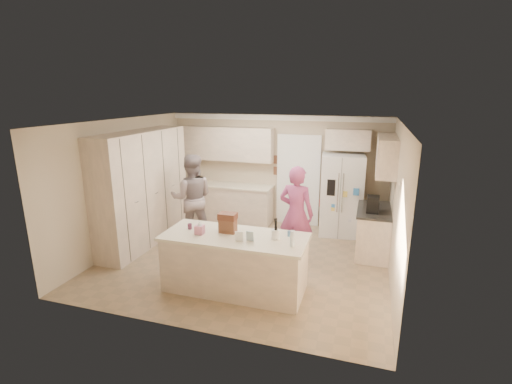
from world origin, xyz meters
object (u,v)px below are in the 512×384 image
(teen_girl, at_px, (296,214))
(dollhouse_body, at_px, (228,226))
(teen_boy, at_px, (192,198))
(island_base, at_px, (235,264))
(coffee_maker, at_px, (373,204))
(tissue_box, at_px, (200,230))
(refrigerator, at_px, (341,195))
(utensil_crock, at_px, (276,234))

(teen_girl, bearing_deg, dollhouse_body, 65.52)
(dollhouse_body, height_order, teen_girl, teen_girl)
(dollhouse_body, distance_m, teen_boy, 2.17)
(island_base, bearing_deg, coffee_maker, 42.83)
(coffee_maker, bearing_deg, tissue_box, -142.43)
(refrigerator, distance_m, teen_boy, 3.25)
(teen_girl, bearing_deg, utensil_crock, 96.67)
(utensil_crock, bearing_deg, refrigerator, 75.85)
(refrigerator, xyz_separation_m, teen_girl, (-0.69, -1.59, 0.01))
(coffee_maker, height_order, island_base, coffee_maker)
(island_base, relative_size, utensil_crock, 14.67)
(coffee_maker, bearing_deg, refrigerator, 121.12)
(island_base, xyz_separation_m, utensil_crock, (0.65, 0.05, 0.56))
(teen_boy, bearing_deg, tissue_box, 97.95)
(dollhouse_body, xyz_separation_m, teen_girl, (0.85, 1.30, -0.13))
(tissue_box, distance_m, teen_girl, 1.95)
(coffee_maker, height_order, tissue_box, coffee_maker)
(refrigerator, distance_m, tissue_box, 3.65)
(dollhouse_body, height_order, teen_boy, teen_boy)
(coffee_maker, distance_m, tissue_box, 3.28)
(tissue_box, xyz_separation_m, dollhouse_body, (0.40, 0.20, 0.04))
(utensil_crock, height_order, tissue_box, utensil_crock)
(coffee_maker, xyz_separation_m, teen_boy, (-3.65, -0.19, -0.14))
(utensil_crock, xyz_separation_m, teen_girl, (0.05, 1.35, -0.09))
(utensil_crock, bearing_deg, tissue_box, -172.87)
(refrigerator, height_order, coffee_maker, refrigerator)
(teen_boy, bearing_deg, island_base, 110.92)
(teen_boy, xyz_separation_m, teen_girl, (2.30, -0.32, -0.02))
(tissue_box, relative_size, teen_girl, 0.08)
(island_base, distance_m, dollhouse_body, 0.62)
(coffee_maker, distance_m, island_base, 2.87)
(tissue_box, bearing_deg, utensil_crock, 7.13)
(utensil_crock, height_order, teen_boy, teen_boy)
(island_base, distance_m, tissue_box, 0.79)
(refrigerator, relative_size, teen_girl, 0.99)
(refrigerator, xyz_separation_m, tissue_box, (-1.94, -3.09, 0.10))
(refrigerator, bearing_deg, coffee_maker, -64.65)
(utensil_crock, bearing_deg, coffee_maker, 52.88)
(tissue_box, bearing_deg, teen_boy, 120.07)
(coffee_maker, height_order, teen_boy, teen_boy)
(coffee_maker, bearing_deg, dollhouse_body, -140.71)
(dollhouse_body, bearing_deg, island_base, -33.69)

